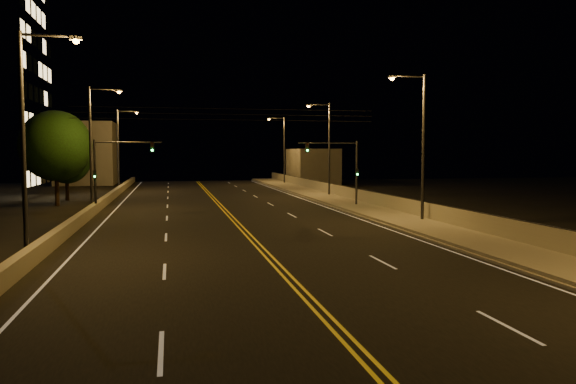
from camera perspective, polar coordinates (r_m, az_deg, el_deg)
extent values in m
plane|color=black|center=(13.18, 7.98, -16.63)|extent=(160.00, 160.00, 0.00)
cube|color=black|center=(32.20, -4.23, -4.23)|extent=(18.00, 120.00, 0.02)
cube|color=gray|center=(35.27, 13.47, -3.38)|extent=(3.60, 120.00, 0.30)
cube|color=gray|center=(34.52, 10.65, -3.62)|extent=(0.14, 120.00, 0.15)
cube|color=gray|center=(35.93, 15.86, -2.24)|extent=(0.30, 120.00, 1.00)
cube|color=gray|center=(32.37, -21.88, -3.81)|extent=(0.45, 120.00, 0.76)
cube|color=slate|center=(83.44, 2.50, 2.63)|extent=(6.00, 10.00, 5.14)
cube|color=slate|center=(85.79, -19.82, 3.71)|extent=(8.00, 8.00, 8.94)
cylinder|color=black|center=(35.87, 15.88, -1.40)|extent=(0.06, 120.00, 0.06)
cube|color=silver|center=(32.22, -19.62, -4.43)|extent=(0.12, 116.00, 0.00)
cube|color=silver|center=(34.40, 10.14, -3.73)|extent=(0.12, 116.00, 0.00)
cube|color=gold|center=(32.18, -4.50, -4.21)|extent=(0.12, 116.00, 0.00)
cube|color=gold|center=(32.22, -3.97, -4.20)|extent=(0.12, 116.00, 0.00)
cube|color=silver|center=(13.88, -12.79, -15.51)|extent=(0.12, 3.00, 0.00)
cube|color=silver|center=(22.57, -12.44, -7.86)|extent=(0.12, 3.00, 0.00)
cube|color=silver|center=(31.43, -12.29, -4.49)|extent=(0.12, 3.00, 0.00)
cube|color=silver|center=(40.35, -12.21, -2.61)|extent=(0.12, 3.00, 0.00)
cube|color=silver|center=(49.30, -12.16, -1.41)|extent=(0.12, 3.00, 0.00)
cube|color=silver|center=(58.27, -12.12, -0.58)|extent=(0.12, 3.00, 0.00)
cube|color=silver|center=(67.24, -12.09, 0.03)|extent=(0.12, 3.00, 0.00)
cube|color=silver|center=(76.23, -12.07, 0.50)|extent=(0.12, 3.00, 0.00)
cube|color=silver|center=(85.21, -12.06, 0.86)|extent=(0.12, 3.00, 0.00)
cube|color=silver|center=(16.40, 21.43, -12.61)|extent=(0.12, 3.00, 0.00)
cube|color=silver|center=(24.19, 9.57, -7.02)|extent=(0.12, 3.00, 0.00)
cube|color=silver|center=(32.62, 3.77, -4.10)|extent=(0.12, 3.00, 0.00)
cube|color=silver|center=(41.28, 0.39, -2.37)|extent=(0.12, 3.00, 0.00)
cube|color=silver|center=(50.07, -1.80, -1.24)|extent=(0.12, 3.00, 0.00)
cube|color=silver|center=(58.92, -3.33, -0.44)|extent=(0.12, 3.00, 0.00)
cube|color=silver|center=(67.81, -4.47, 0.14)|extent=(0.12, 3.00, 0.00)
cube|color=silver|center=(76.72, -5.34, 0.59)|extent=(0.12, 3.00, 0.00)
cube|color=silver|center=(85.66, -6.03, 0.95)|extent=(0.12, 3.00, 0.00)
cylinder|color=#2D2D33|center=(37.32, 13.58, 4.20)|extent=(0.20, 0.20, 9.63)
cylinder|color=#2D2D33|center=(37.17, 12.14, 11.44)|extent=(2.20, 0.12, 0.12)
cube|color=#2D2D33|center=(36.74, 10.54, 11.44)|extent=(0.50, 0.25, 0.14)
sphere|color=#FF9E2D|center=(36.72, 10.54, 11.28)|extent=(0.28, 0.28, 0.28)
cylinder|color=#2D2D33|center=(57.83, 4.21, 4.22)|extent=(0.20, 0.20, 9.63)
cylinder|color=#2D2D33|center=(57.74, 3.18, 8.86)|extent=(2.20, 0.12, 0.12)
cube|color=#2D2D33|center=(57.45, 2.10, 8.81)|extent=(0.50, 0.25, 0.14)
sphere|color=#FF9E2D|center=(57.45, 2.10, 8.71)|extent=(0.28, 0.28, 0.28)
cylinder|color=#2D2D33|center=(80.29, -0.38, 4.18)|extent=(0.20, 0.20, 9.63)
cylinder|color=#2D2D33|center=(80.22, -1.15, 7.52)|extent=(2.20, 0.12, 0.12)
cube|color=#2D2D33|center=(80.02, -1.93, 7.47)|extent=(0.50, 0.25, 0.14)
sphere|color=#FF9E2D|center=(80.01, -1.93, 7.40)|extent=(0.28, 0.28, 0.28)
cylinder|color=#2D2D33|center=(25.84, -25.31, 4.04)|extent=(0.20, 0.20, 9.63)
cylinder|color=#2D2D33|center=(26.06, -23.21, 14.42)|extent=(2.20, 0.12, 0.12)
cube|color=#2D2D33|center=(25.87, -20.74, 14.40)|extent=(0.50, 0.25, 0.14)
sphere|color=#FF9E2D|center=(25.85, -20.73, 14.19)|extent=(0.28, 0.28, 0.28)
cylinder|color=#2D2D33|center=(45.93, -19.41, 4.04)|extent=(0.20, 0.20, 9.63)
cylinder|color=#2D2D33|center=(46.05, -18.17, 9.88)|extent=(2.20, 0.12, 0.12)
cube|color=#2D2D33|center=(45.94, -16.79, 9.84)|extent=(0.50, 0.25, 0.14)
sphere|color=#FF9E2D|center=(45.93, -16.78, 9.71)|extent=(0.28, 0.28, 0.28)
cylinder|color=#2D2D33|center=(69.35, -16.87, 4.03)|extent=(0.20, 0.20, 9.63)
cylinder|color=#2D2D33|center=(69.43, -16.04, 7.90)|extent=(2.20, 0.12, 0.12)
cube|color=#2D2D33|center=(69.36, -15.12, 7.86)|extent=(0.50, 0.25, 0.14)
sphere|color=#FF9E2D|center=(69.35, -15.12, 7.78)|extent=(0.28, 0.28, 0.28)
cylinder|color=#2D2D33|center=(47.13, 6.98, 1.79)|extent=(0.18, 0.18, 5.60)
cylinder|color=#2D2D33|center=(46.35, 4.07, 4.99)|extent=(5.00, 0.10, 0.10)
cube|color=black|center=(45.90, 1.96, 4.57)|extent=(0.28, 0.18, 0.80)
sphere|color=#19FF4C|center=(45.79, 1.99, 4.25)|extent=(0.14, 0.14, 0.14)
cube|color=black|center=(46.98, 7.04, 2.02)|extent=(0.22, 0.14, 0.55)
cylinder|color=#2D2D33|center=(44.95, -19.01, 1.49)|extent=(0.18, 0.18, 5.60)
cylinder|color=#2D2D33|center=(44.67, -15.89, 4.88)|extent=(5.00, 0.10, 0.10)
cube|color=black|center=(44.58, -13.63, 4.47)|extent=(0.28, 0.18, 0.80)
sphere|color=#19FF4C|center=(44.47, -13.63, 4.15)|extent=(0.14, 0.14, 0.14)
cube|color=black|center=(44.79, -19.04, 1.73)|extent=(0.22, 0.14, 0.55)
cylinder|color=black|center=(41.37, -6.05, 7.30)|extent=(22.00, 0.03, 0.03)
cylinder|color=black|center=(41.39, -6.06, 7.85)|extent=(22.00, 0.03, 0.03)
cylinder|color=black|center=(41.42, -6.06, 8.41)|extent=(22.00, 0.03, 0.03)
cylinder|color=black|center=(52.53, -22.41, 0.26)|extent=(0.36, 0.36, 2.88)
sphere|color=black|center=(52.43, -22.53, 4.36)|extent=(6.08, 6.08, 6.08)
cylinder|color=black|center=(58.08, -21.52, 0.27)|extent=(0.36, 0.36, 2.18)
sphere|color=black|center=(57.98, -21.59, 3.08)|extent=(4.60, 4.60, 4.60)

